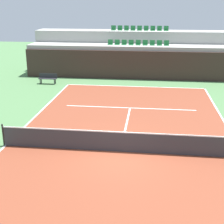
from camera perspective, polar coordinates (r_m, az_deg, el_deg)
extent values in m
plane|color=#477042|center=(14.79, 1.49, -7.00)|extent=(80.00, 80.00, 0.00)
cube|color=brown|center=(14.79, 1.49, -6.98)|extent=(11.00, 24.00, 0.01)
cube|color=white|center=(26.04, 4.03, 4.50)|extent=(11.00, 0.10, 0.00)
cube|color=white|center=(16.18, -18.20, -5.60)|extent=(0.10, 24.00, 0.00)
cube|color=white|center=(20.72, 3.19, 0.72)|extent=(8.26, 0.10, 0.00)
cube|color=white|center=(17.71, 2.49, -2.47)|extent=(0.10, 6.40, 0.00)
cube|color=#33231E|center=(28.36, 4.38, 8.18)|extent=(19.67, 0.30, 2.45)
cube|color=#9E9E99|center=(29.66, 4.52, 8.97)|extent=(19.67, 2.40, 2.78)
cube|color=#9E9E99|center=(31.94, 4.75, 10.64)|extent=(19.67, 2.40, 3.84)
cube|color=#1E6633|center=(29.66, -0.33, 11.78)|extent=(0.44, 0.44, 0.04)
cube|color=#1E6633|center=(29.83, -0.28, 12.24)|extent=(0.44, 0.04, 0.40)
cube|color=#1E6633|center=(29.59, 0.89, 11.76)|extent=(0.44, 0.44, 0.04)
cube|color=#1E6633|center=(29.76, 0.94, 12.23)|extent=(0.44, 0.04, 0.40)
cube|color=#1E6633|center=(29.53, 2.12, 11.73)|extent=(0.44, 0.44, 0.04)
cube|color=#1E6633|center=(29.70, 2.16, 12.20)|extent=(0.44, 0.04, 0.40)
cube|color=#1E6633|center=(29.48, 3.35, 11.70)|extent=(0.44, 0.44, 0.04)
cube|color=#1E6633|center=(29.65, 3.39, 12.17)|extent=(0.44, 0.04, 0.40)
cube|color=#1E6633|center=(29.45, 4.59, 11.67)|extent=(0.44, 0.44, 0.04)
cube|color=#1E6633|center=(29.62, 4.62, 12.14)|extent=(0.44, 0.04, 0.40)
cube|color=#1E6633|center=(29.43, 5.83, 11.63)|extent=(0.44, 0.44, 0.04)
cube|color=#1E6633|center=(29.60, 5.85, 12.10)|extent=(0.44, 0.04, 0.40)
cube|color=#1E6633|center=(29.42, 7.07, 11.58)|extent=(0.44, 0.44, 0.04)
cube|color=#1E6633|center=(29.60, 7.09, 12.05)|extent=(0.44, 0.04, 0.40)
cube|color=#1E6633|center=(29.43, 8.31, 11.53)|extent=(0.44, 0.44, 0.04)
cube|color=#1E6633|center=(29.60, 8.32, 12.00)|extent=(0.44, 0.04, 0.40)
cube|color=#1E6633|center=(29.45, 9.54, 11.47)|extent=(0.44, 0.44, 0.04)
cube|color=#1E6633|center=(29.62, 9.55, 11.94)|extent=(0.44, 0.04, 0.40)
cube|color=#1E6633|center=(31.92, 0.22, 14.20)|extent=(0.44, 0.44, 0.04)
cube|color=#1E6633|center=(32.10, 0.27, 14.62)|extent=(0.44, 0.04, 0.40)
cube|color=#1E6633|center=(31.85, 1.37, 14.18)|extent=(0.44, 0.44, 0.04)
cube|color=#1E6633|center=(32.03, 1.41, 14.60)|extent=(0.44, 0.04, 0.40)
cube|color=#1E6633|center=(31.80, 2.53, 14.16)|extent=(0.44, 0.44, 0.04)
cube|color=#1E6633|center=(31.98, 2.56, 14.58)|extent=(0.44, 0.04, 0.40)
cube|color=#1E6633|center=(31.76, 3.68, 14.14)|extent=(0.44, 0.44, 0.04)
cube|color=#1E6633|center=(31.94, 3.72, 14.56)|extent=(0.44, 0.04, 0.40)
cube|color=#1E6633|center=(31.73, 4.84, 14.10)|extent=(0.44, 0.44, 0.04)
cube|color=#1E6633|center=(31.91, 4.87, 14.53)|extent=(0.44, 0.04, 0.40)
cube|color=#1E6633|center=(31.71, 6.00, 14.07)|extent=(0.44, 0.44, 0.04)
cube|color=#1E6633|center=(31.89, 6.03, 14.49)|extent=(0.44, 0.04, 0.40)
cube|color=#1E6633|center=(31.70, 7.17, 14.02)|extent=(0.44, 0.44, 0.04)
cube|color=#1E6633|center=(31.88, 7.18, 14.45)|extent=(0.44, 0.04, 0.40)
cube|color=#1E6633|center=(31.71, 8.33, 13.98)|extent=(0.44, 0.44, 0.04)
cube|color=#1E6633|center=(31.89, 8.34, 14.40)|extent=(0.44, 0.04, 0.40)
cube|color=#1E6633|center=(31.73, 9.49, 13.92)|extent=(0.44, 0.44, 0.04)
cube|color=#1E6633|center=(31.91, 9.49, 14.35)|extent=(0.44, 0.04, 0.40)
cylinder|color=black|center=(15.99, -18.56, -3.84)|extent=(0.08, 0.08, 1.07)
cube|color=#333338|center=(14.59, 1.50, -5.34)|extent=(10.90, 0.02, 0.92)
cube|color=white|center=(14.40, 1.52, -3.57)|extent=(10.90, 0.04, 0.05)
cube|color=#232328|center=(27.26, -11.23, 5.78)|extent=(1.50, 0.40, 0.05)
cube|color=#232328|center=(27.38, -11.15, 6.32)|extent=(1.50, 0.04, 0.36)
cube|color=#2D2D33|center=(27.38, -12.49, 5.24)|extent=(0.06, 0.06, 0.42)
cube|color=#2D2D33|center=(27.01, -10.07, 5.21)|extent=(0.06, 0.06, 0.42)
cube|color=#2D2D33|center=(27.64, -12.30, 5.38)|extent=(0.06, 0.06, 0.42)
cube|color=#2D2D33|center=(27.27, -9.91, 5.35)|extent=(0.06, 0.06, 0.42)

